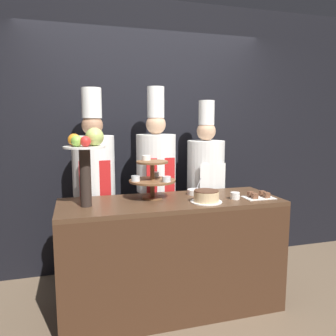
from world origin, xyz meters
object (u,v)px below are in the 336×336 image
Objects in this scene: cake_round at (206,197)px; cake_square_tray at (258,196)px; fruit_pedestal at (87,153)px; cup_white at (235,196)px; chef_left at (94,183)px; serving_bowl_far at (195,192)px; tiered_stand at (152,177)px; chef_center_left at (156,180)px; chef_center_right at (205,183)px.

cake_round reaches higher than cake_square_tray.
fruit_pedestal is 1.23m from cup_white.
cake_round is 0.13× the size of chef_left.
tiered_stand is at bearing -173.84° from serving_bowl_far.
tiered_stand is 0.20× the size of chef_center_left.
chef_left is at bearing 134.09° from tiered_stand.
cake_round is at bearing -8.14° from fruit_pedestal.
chef_center_right is (0.52, -0.00, -0.05)m from chef_center_left.
serving_bowl_far is at bearing 9.81° from fruit_pedestal.
chef_center_left is (-0.24, 0.42, 0.05)m from serving_bowl_far.
cake_round is 0.29m from serving_bowl_far.
cup_white is 0.04× the size of chef_left.
fruit_pedestal is (-0.52, -0.12, 0.22)m from tiered_stand.
serving_bowl_far is at bearing 6.16° from tiered_stand.
cup_white is at bearing -31.55° from chef_left.
cup_white is (1.17, -0.10, -0.38)m from fruit_pedestal.
cup_white is 1.28m from chef_left.
fruit_pedestal is at bearing -170.19° from serving_bowl_far.
chef_center_right is at bearing -0.00° from chef_left.
cup_white reaches higher than cake_square_tray.
serving_bowl_far is at bearing -123.20° from chef_center_right.
serving_bowl_far is at bearing -59.53° from chef_center_left.
chef_center_left reaches higher than cake_round.
cake_round is at bearing -178.01° from cake_square_tray.
chef_left reaches higher than cake_square_tray.
tiered_stand is 0.49m from chef_center_left.
cake_round is at bearing -92.06° from serving_bowl_far.
tiered_stand is 1.54× the size of cake_square_tray.
chef_left is at bearing 148.45° from cup_white.
chef_center_left is (0.59, -0.00, 0.00)m from chef_left.
tiered_stand is 1.53× the size of cake_round.
chef_left is (-0.44, 0.46, -0.11)m from tiered_stand.
chef_center_left reaches higher than cake_square_tray.
serving_bowl_far is at bearing 135.27° from cup_white.
cake_round is (0.38, -0.25, -0.13)m from tiered_stand.
cake_square_tray is (0.48, 0.02, -0.03)m from cake_round.
cake_round is 0.14× the size of chef_center_right.
cake_square_tray is at bearing -4.67° from fruit_pedestal.
fruit_pedestal is 2.36× the size of cake_round.
fruit_pedestal is 0.32× the size of chef_left.
tiered_stand is 2.60× the size of serving_bowl_far.
tiered_stand is 0.22× the size of chef_center_right.
chef_center_right is (0.27, 0.42, -0.01)m from serving_bowl_far.
serving_bowl_far is 0.49m from chef_center_left.
cup_white is 0.21m from cake_square_tray.
tiered_stand is at bearing 161.84° from cup_white.
cake_round is 0.13× the size of chef_center_left.
chef_center_right is at bearing 25.83° from fruit_pedestal.
serving_bowl_far reaches higher than cake_square_tray.
cake_round is 1.69× the size of serving_bowl_far.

